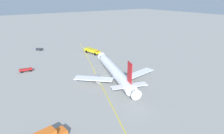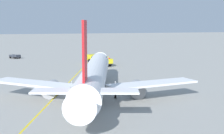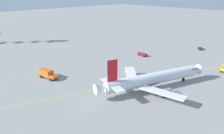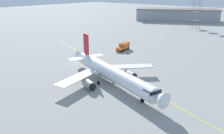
% 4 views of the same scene
% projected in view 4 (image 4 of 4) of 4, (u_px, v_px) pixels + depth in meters
% --- Properties ---
extents(ground_plane, '(600.00, 600.00, 0.00)m').
position_uv_depth(ground_plane, '(125.00, 83.00, 64.65)').
color(ground_plane, gray).
extents(airliner_main, '(29.79, 39.50, 11.58)m').
position_uv_depth(airliner_main, '(111.00, 73.00, 63.34)').
color(airliner_main, white).
rests_on(airliner_main, ground_plane).
extents(catering_truck_truck, '(8.36, 3.90, 3.10)m').
position_uv_depth(catering_truck_truck, '(124.00, 46.00, 99.03)').
color(catering_truck_truck, '#232326').
rests_on(catering_truck_truck, ground_plane).
extents(terminal_shed, '(48.04, 67.15, 9.58)m').
position_uv_depth(terminal_shed, '(177.00, 15.00, 190.18)').
color(terminal_shed, '#999EA8').
rests_on(terminal_shed, ground_plane).
extents(taxiway_centreline, '(40.30, 115.13, 0.01)m').
position_uv_depth(taxiway_centreline, '(134.00, 82.00, 65.08)').
color(taxiway_centreline, yellow).
rests_on(taxiway_centreline, ground_plane).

